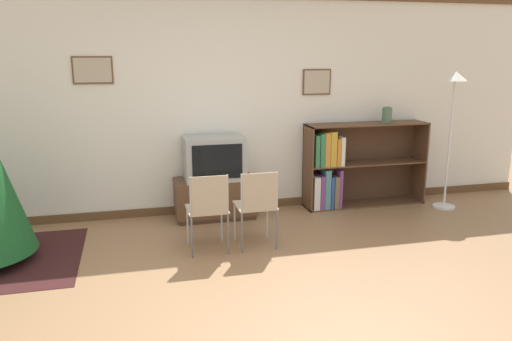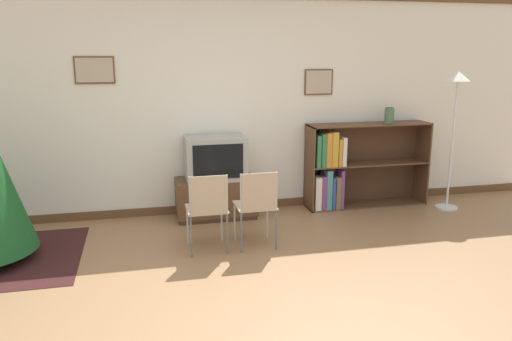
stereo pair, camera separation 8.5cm
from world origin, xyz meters
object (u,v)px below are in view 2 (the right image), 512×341
(tv_console, at_px, (217,198))
(standing_lamp, at_px, (456,105))
(bookshelf, at_px, (346,168))
(folding_chair_left, at_px, (208,207))
(folding_chair_right, at_px, (257,204))
(television, at_px, (216,158))
(vase, at_px, (389,115))

(tv_console, relative_size, standing_lamp, 0.55)
(tv_console, distance_m, bookshelf, 1.73)
(bookshelf, bearing_deg, folding_chair_left, -149.85)
(folding_chair_right, height_order, standing_lamp, standing_lamp)
(tv_console, distance_m, television, 0.50)
(television, xyz_separation_m, folding_chair_right, (0.25, -1.07, -0.27))
(folding_chair_left, relative_size, bookshelf, 0.51)
(folding_chair_right, xyz_separation_m, bookshelf, (1.45, 1.13, 0.04))
(vase, xyz_separation_m, standing_lamp, (0.70, -0.36, 0.15))
(folding_chair_right, relative_size, bookshelf, 0.51)
(bookshelf, distance_m, vase, 0.87)
(tv_console, xyz_separation_m, standing_lamp, (2.95, -0.33, 1.10))
(tv_console, xyz_separation_m, vase, (2.25, 0.03, 0.95))
(television, relative_size, folding_chair_left, 0.87)
(tv_console, height_order, vase, vase)
(folding_chair_left, height_order, standing_lamp, standing_lamp)
(tv_console, bearing_deg, vase, 0.70)
(tv_console, bearing_deg, television, -90.00)
(standing_lamp, bearing_deg, bookshelf, 162.81)
(folding_chair_left, distance_m, vase, 2.83)
(television, xyz_separation_m, folding_chair_left, (-0.25, -1.07, -0.27))
(tv_console, bearing_deg, folding_chair_left, -103.11)
(tv_console, xyz_separation_m, folding_chair_left, (-0.25, -1.08, 0.23))
(television, height_order, standing_lamp, standing_lamp)
(folding_chair_right, bearing_deg, television, 103.14)
(folding_chair_left, bearing_deg, folding_chair_right, 0.00)
(tv_console, distance_m, folding_chair_left, 1.13)
(vase, bearing_deg, television, -179.23)
(vase, bearing_deg, folding_chair_left, -156.20)
(tv_console, xyz_separation_m, television, (-0.00, -0.00, 0.50))
(folding_chair_right, bearing_deg, folding_chair_left, 180.00)
(tv_console, distance_m, folding_chair_right, 1.13)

